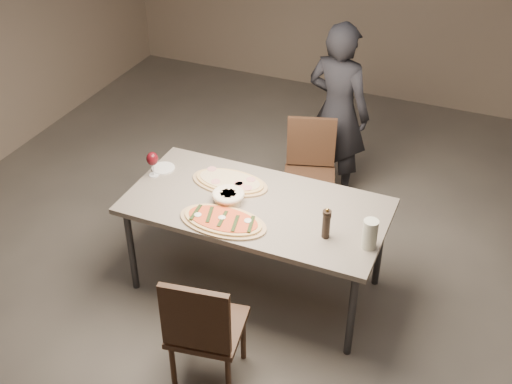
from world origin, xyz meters
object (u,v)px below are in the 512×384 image
at_px(ham_pizza, 230,182).
at_px(chair_far, 310,166).
at_px(bread_basket, 228,196).
at_px(carafe, 370,234).
at_px(dining_table, 256,211).
at_px(zucchini_pizza, 223,221).
at_px(pepper_mill_left, 327,226).
at_px(diner, 338,112).
at_px(chair_near, 203,327).

xyz_separation_m(ham_pizza, chair_far, (0.34, 0.83, -0.27)).
relative_size(bread_basket, carafe, 1.11).
relative_size(dining_table, zucchini_pizza, 2.95).
xyz_separation_m(zucchini_pizza, pepper_mill_left, (0.67, 0.12, 0.08)).
relative_size(pepper_mill_left, chair_far, 0.23).
xyz_separation_m(zucchini_pizza, bread_basket, (-0.07, 0.23, 0.03)).
bearing_deg(ham_pizza, chair_far, 66.37).
xyz_separation_m(carafe, chair_far, (-0.77, 1.13, -0.35)).
distance_m(bread_basket, diner, 1.53).
bearing_deg(zucchini_pizza, bread_basket, 89.49).
height_order(zucchini_pizza, carafe, carafe).
distance_m(zucchini_pizza, bread_basket, 0.24).
height_order(bread_basket, chair_far, chair_far).
height_order(dining_table, chair_near, chair_near).
xyz_separation_m(bread_basket, diner, (0.33, 1.49, -0.01)).
bearing_deg(chair_far, diner, -116.75).
distance_m(ham_pizza, carafe, 1.15).
bearing_deg(diner, zucchini_pizza, 94.16).
relative_size(ham_pizza, pepper_mill_left, 2.87).
distance_m(zucchini_pizza, diner, 1.74).
relative_size(zucchini_pizza, carafe, 3.03).
height_order(bread_basket, chair_near, chair_near).
height_order(ham_pizza, diner, diner).
relative_size(dining_table, chair_far, 2.03).
xyz_separation_m(dining_table, zucchini_pizza, (-0.12, -0.28, 0.07)).
distance_m(ham_pizza, diner, 1.35).
relative_size(pepper_mill_left, diner, 0.13).
xyz_separation_m(ham_pizza, chair_near, (0.34, -1.12, -0.26)).
bearing_deg(carafe, ham_pizza, 164.61).
distance_m(carafe, chair_near, 1.17).
bearing_deg(bread_basket, ham_pizza, 112.36).
bearing_deg(diner, chair_near, 100.91).
bearing_deg(carafe, chair_far, 124.04).
xyz_separation_m(ham_pizza, bread_basket, (0.09, -0.21, 0.03)).
relative_size(ham_pizza, chair_near, 0.63).
bearing_deg(chair_near, bread_basket, 96.19).
distance_m(chair_near, chair_far, 1.95).
bearing_deg(dining_table, pepper_mill_left, -16.28).
height_order(chair_near, diner, diner).
bearing_deg(pepper_mill_left, chair_far, 113.10).
height_order(ham_pizza, bread_basket, bread_basket).
xyz_separation_m(dining_table, ham_pizza, (-0.27, 0.16, 0.07)).
relative_size(dining_table, bread_basket, 8.04).
relative_size(bread_basket, chair_far, 0.25).
height_order(bread_basket, diner, diner).
xyz_separation_m(zucchini_pizza, chair_near, (0.18, -0.69, -0.26)).
bearing_deg(diner, pepper_mill_left, 117.14).
xyz_separation_m(bread_basket, chair_far, (0.25, 1.04, -0.30)).
bearing_deg(chair_far, zucchini_pizza, 64.94).
distance_m(carafe, chair_far, 1.41).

